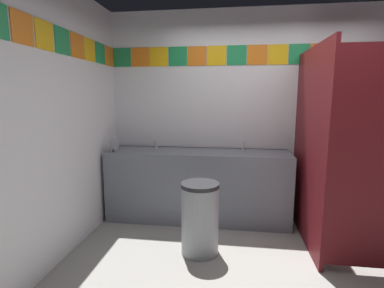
{
  "coord_description": "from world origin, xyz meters",
  "views": [
    {
      "loc": [
        -0.42,
        -2.42,
        1.59
      ],
      "look_at": [
        -0.88,
        0.88,
        1.04
      ],
      "focal_mm": 27.21,
      "sensor_mm": 36.0,
      "label": 1
    }
  ],
  "objects": [
    {
      "name": "trash_bin",
      "position": [
        -0.72,
        0.35,
        0.37
      ],
      "size": [
        0.39,
        0.39,
        0.74
      ],
      "color": "#999EA3",
      "rests_on": "ground_plane"
    },
    {
      "name": "toilet",
      "position": [
        1.03,
        0.98,
        0.3
      ],
      "size": [
        0.39,
        0.49,
        0.74
      ],
      "color": "white",
      "rests_on": "ground_plane"
    },
    {
      "name": "faucet_left",
      "position": [
        -1.42,
        1.28,
        0.95
      ],
      "size": [
        0.04,
        0.1,
        0.14
      ],
      "color": "silver",
      "rests_on": "vanity_counter"
    },
    {
      "name": "faucet_right",
      "position": [
        -0.27,
        1.28,
        0.95
      ],
      "size": [
        0.04,
        0.1,
        0.14
      ],
      "color": "silver",
      "rests_on": "vanity_counter"
    },
    {
      "name": "stall_divider",
      "position": [
        0.58,
        0.56,
        1.05
      ],
      "size": [
        0.92,
        1.33,
        2.1
      ],
      "color": "maroon",
      "rests_on": "ground_plane"
    },
    {
      "name": "vanity_counter",
      "position": [
        -0.85,
        1.19,
        0.46
      ],
      "size": [
        2.3,
        0.58,
        0.9
      ],
      "color": "slate",
      "rests_on": "ground_plane"
    },
    {
      "name": "soap_dispenser",
      "position": [
        -1.89,
        1.02,
        0.98
      ],
      "size": [
        0.09,
        0.09,
        0.16
      ],
      "color": "gray",
      "rests_on": "vanity_counter"
    },
    {
      "name": "wall_back",
      "position": [
        0.0,
        1.52,
        1.35
      ],
      "size": [
        4.09,
        0.09,
        2.69
      ],
      "color": "silver",
      "rests_on": "ground_plane"
    },
    {
      "name": "wall_side",
      "position": [
        -2.08,
        0.0,
        1.35
      ],
      "size": [
        0.09,
        2.96,
        2.69
      ],
      "color": "silver",
      "rests_on": "ground_plane"
    },
    {
      "name": "ground_plane",
      "position": [
        0.0,
        0.0,
        0.0
      ],
      "size": [
        9.0,
        9.0,
        0.0
      ],
      "primitive_type": "plane",
      "color": "gray"
    }
  ]
}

